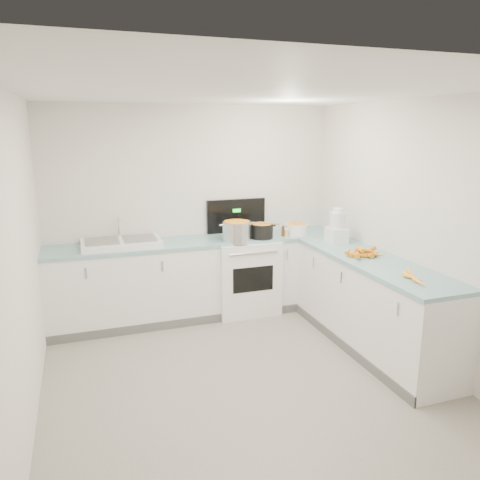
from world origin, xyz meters
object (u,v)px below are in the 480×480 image
object	(u,v)px
steel_pot	(237,232)
spice_jar	(286,233)
extract_bottle	(283,232)
mixing_bowl	(296,229)
food_processor	(337,228)
black_pot	(262,232)
sink	(121,243)
stove	(244,273)

from	to	relation	value
steel_pot	spice_jar	distance (m)	0.64
extract_bottle	steel_pot	bearing A→B (deg)	-175.88
mixing_bowl	food_processor	bearing A→B (deg)	-67.35
black_pot	extract_bottle	size ratio (longest dim) A/B	2.59
extract_bottle	food_processor	xyz separation A→B (m)	(0.44, -0.52, 0.12)
food_processor	extract_bottle	bearing A→B (deg)	129.97
black_pot	mixing_bowl	size ratio (longest dim) A/B	0.95
sink	extract_bottle	xyz separation A→B (m)	(1.92, -0.13, 0.01)
black_pot	spice_jar	world-z (taller)	black_pot
steel_pot	mixing_bowl	bearing A→B (deg)	6.27
stove	extract_bottle	size ratio (longest dim) A/B	13.06
mixing_bowl	steel_pot	bearing A→B (deg)	-173.73
steel_pot	extract_bottle	world-z (taller)	steel_pot
extract_bottle	mixing_bowl	bearing A→B (deg)	12.67
stove	extract_bottle	distance (m)	0.71
stove	black_pot	distance (m)	0.59
extract_bottle	spice_jar	bearing A→B (deg)	-60.33
black_pot	steel_pot	bearing A→B (deg)	-175.93
sink	spice_jar	world-z (taller)	sink
steel_pot	food_processor	xyz separation A→B (m)	(1.05, -0.48, 0.07)
spice_jar	food_processor	xyz separation A→B (m)	(0.41, -0.48, 0.13)
mixing_bowl	stove	bearing A→B (deg)	173.85
stove	mixing_bowl	bearing A→B (deg)	-6.15
stove	black_pot	world-z (taller)	stove
mixing_bowl	spice_jar	size ratio (longest dim) A/B	3.32
sink	stove	bearing A→B (deg)	-0.62
mixing_bowl	extract_bottle	bearing A→B (deg)	-167.33
spice_jar	black_pot	bearing A→B (deg)	175.56
stove	black_pot	bearing A→B (deg)	-37.36
stove	spice_jar	bearing A→B (deg)	-18.20
mixing_bowl	spice_jar	world-z (taller)	mixing_bowl
black_pot	food_processor	size ratio (longest dim) A/B	0.67
sink	extract_bottle	world-z (taller)	sink
sink	spice_jar	xyz separation A→B (m)	(1.94, -0.18, 0.00)
extract_bottle	food_processor	bearing A→B (deg)	-50.03
stove	mixing_bowl	size ratio (longest dim) A/B	4.79
extract_bottle	spice_jar	xyz separation A→B (m)	(0.03, -0.05, -0.01)
stove	black_pot	size ratio (longest dim) A/B	5.05
stove	food_processor	xyz separation A→B (m)	(0.90, -0.64, 0.64)
black_pot	sink	bearing A→B (deg)	174.61
black_pot	stove	bearing A→B (deg)	142.64
black_pot	extract_bottle	world-z (taller)	black_pot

